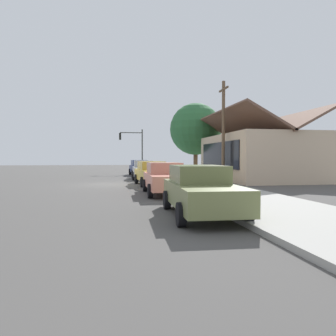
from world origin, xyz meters
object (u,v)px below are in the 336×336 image
(traffic_light_main, at_px, (133,144))
(shade_tree, at_px, (196,129))
(fire_hydrant_red, at_px, (168,175))
(car_silver, at_px, (143,170))
(car_mustard, at_px, (152,173))
(car_olive, at_px, (201,190))
(utility_pole_wooden, at_px, (223,130))
(car_coral, at_px, (165,178))
(car_navy, at_px, (140,168))

(traffic_light_main, bearing_deg, shade_tree, 47.91)
(shade_tree, bearing_deg, fire_hydrant_red, -27.11)
(car_silver, relative_size, car_mustard, 0.90)
(car_olive, bearing_deg, utility_pole_wooden, 159.94)
(shade_tree, bearing_deg, car_coral, -19.77)
(traffic_light_main, xyz_separation_m, fire_hydrant_red, (14.33, 1.66, -2.99))
(car_mustard, bearing_deg, car_silver, 177.18)
(car_silver, xyz_separation_m, car_mustard, (6.08, 0.01, 0.00))
(car_navy, bearing_deg, car_silver, -3.99)
(car_mustard, xyz_separation_m, utility_pole_wooden, (-1.33, 5.48, 3.11))
(car_navy, distance_m, utility_pole_wooden, 12.27)
(car_olive, xyz_separation_m, utility_pole_wooden, (-12.95, 5.37, 3.11))
(shade_tree, relative_size, traffic_light_main, 1.45)
(traffic_light_main, bearing_deg, car_mustard, 0.60)
(car_silver, distance_m, shade_tree, 8.85)
(car_olive, distance_m, fire_hydrant_red, 14.14)
(car_olive, distance_m, traffic_light_main, 28.52)
(car_olive, bearing_deg, car_mustard, -176.97)
(car_navy, height_order, car_coral, same)
(car_mustard, height_order, shade_tree, shade_tree)
(utility_pole_wooden, bearing_deg, car_navy, -153.40)
(car_coral, relative_size, shade_tree, 0.64)
(car_navy, height_order, car_mustard, same)
(shade_tree, bearing_deg, utility_pole_wooden, -2.85)
(car_navy, xyz_separation_m, car_coral, (17.41, -0.20, 0.00))
(car_olive, xyz_separation_m, shade_tree, (-22.84, 5.86, 4.00))
(car_mustard, bearing_deg, car_coral, -3.20)
(car_coral, xyz_separation_m, car_olive, (6.15, 0.14, 0.00))
(car_coral, height_order, car_olive, same)
(car_coral, height_order, fire_hydrant_red, car_coral)
(car_navy, distance_m, shade_tree, 7.09)
(car_olive, relative_size, shade_tree, 0.65)
(traffic_light_main, distance_m, fire_hydrant_red, 14.73)
(car_navy, relative_size, fire_hydrant_red, 6.86)
(utility_pole_wooden, bearing_deg, car_olive, -22.53)
(car_olive, distance_m, utility_pole_wooden, 14.36)
(car_silver, bearing_deg, car_olive, 2.50)
(car_navy, relative_size, car_olive, 0.99)
(utility_pole_wooden, bearing_deg, fire_hydrant_red, -105.60)
(shade_tree, bearing_deg, car_mustard, -28.05)
(car_silver, relative_size, shade_tree, 0.59)
(car_navy, distance_m, car_mustard, 11.94)
(car_coral, distance_m, car_olive, 6.15)
(car_silver, bearing_deg, shade_tree, 132.71)
(car_mustard, distance_m, traffic_light_main, 16.98)
(car_mustard, height_order, car_olive, same)
(car_navy, relative_size, car_coral, 1.01)
(car_silver, relative_size, car_olive, 0.90)
(utility_pole_wooden, height_order, fire_hydrant_red, utility_pole_wooden)
(utility_pole_wooden, distance_m, fire_hydrant_red, 5.39)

